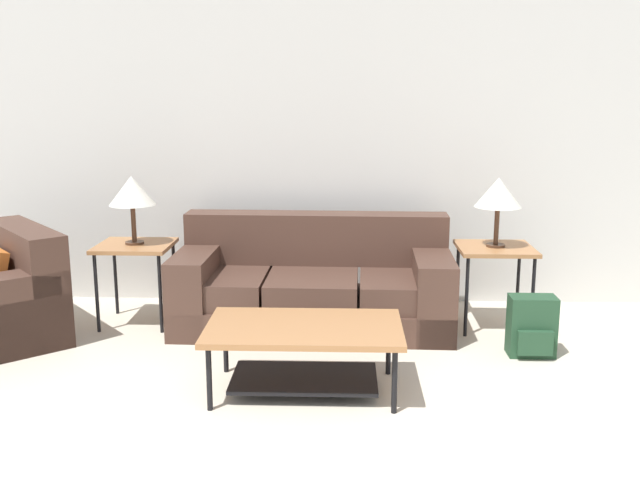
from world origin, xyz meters
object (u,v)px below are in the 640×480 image
at_px(coffee_table, 304,342).
at_px(backpack, 532,327).
at_px(table_lamp_left, 132,192).
at_px(table_lamp_right, 498,194).
at_px(side_table_left, 135,252).
at_px(couch, 314,287).
at_px(side_table_right, 495,255).

bearing_deg(coffee_table, backpack, 23.02).
height_order(table_lamp_left, table_lamp_right, same).
bearing_deg(side_table_left, table_lamp_right, -0.00).
xyz_separation_m(couch, table_lamp_right, (1.36, -0.01, 0.73)).
bearing_deg(couch, side_table_right, -0.36).
height_order(side_table_left, table_lamp_right, table_lamp_right).
distance_m(couch, side_table_left, 1.39).
bearing_deg(table_lamp_left, backpack, -11.71).
bearing_deg(backpack, side_table_left, 168.29).
xyz_separation_m(side_table_right, table_lamp_right, (0.00, -0.00, 0.46)).
bearing_deg(table_lamp_left, side_table_left, 90.00).
bearing_deg(table_lamp_right, couch, 179.64).
distance_m(side_table_left, table_lamp_right, 2.76).
bearing_deg(side_table_left, couch, 0.36).
bearing_deg(side_table_left, side_table_right, 0.00).
distance_m(couch, table_lamp_right, 1.54).
relative_size(side_table_right, table_lamp_right, 1.21).
bearing_deg(table_lamp_left, couch, 0.36).
height_order(side_table_left, backpack, side_table_left).
bearing_deg(backpack, table_lamp_left, 168.29).
bearing_deg(table_lamp_left, side_table_right, 0.00).
relative_size(side_table_left, table_lamp_right, 1.21).
relative_size(coffee_table, table_lamp_right, 2.24).
height_order(couch, table_lamp_right, table_lamp_right).
distance_m(coffee_table, backpack, 1.64).
relative_size(coffee_table, side_table_right, 1.85).
bearing_deg(backpack, couch, 158.15).
bearing_deg(side_table_right, table_lamp_left, -180.00).
relative_size(table_lamp_left, table_lamp_right, 1.00).
height_order(couch, side_table_right, couch).
distance_m(couch, side_table_right, 1.38).
xyz_separation_m(couch, backpack, (1.50, -0.60, -0.09)).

